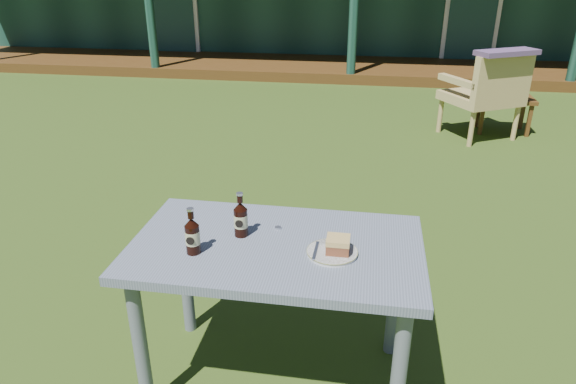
% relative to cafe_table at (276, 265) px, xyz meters
% --- Properties ---
extents(ground, '(80.00, 80.00, 0.00)m').
position_rel_cafe_table_xyz_m(ground, '(0.00, 1.60, -0.62)').
color(ground, '#334916').
extents(cafe_table, '(1.20, 0.70, 0.72)m').
position_rel_cafe_table_xyz_m(cafe_table, '(0.00, 0.00, 0.00)').
color(cafe_table, slate).
rests_on(cafe_table, ground).
extents(plate, '(0.20, 0.20, 0.01)m').
position_rel_cafe_table_xyz_m(plate, '(0.23, -0.04, 0.11)').
color(plate, silver).
rests_on(plate, cafe_table).
extents(cake_slice, '(0.09, 0.09, 0.06)m').
position_rel_cafe_table_xyz_m(cake_slice, '(0.26, -0.04, 0.15)').
color(cake_slice, brown).
rests_on(cake_slice, plate).
extents(fork, '(0.01, 0.14, 0.00)m').
position_rel_cafe_table_xyz_m(fork, '(0.17, -0.05, 0.12)').
color(fork, silver).
rests_on(fork, plate).
extents(cola_bottle_near, '(0.06, 0.06, 0.20)m').
position_rel_cafe_table_xyz_m(cola_bottle_near, '(-0.16, 0.05, 0.18)').
color(cola_bottle_near, black).
rests_on(cola_bottle_near, cafe_table).
extents(cola_bottle_far, '(0.06, 0.06, 0.20)m').
position_rel_cafe_table_xyz_m(cola_bottle_far, '(-0.31, -0.12, 0.18)').
color(cola_bottle_far, black).
rests_on(cola_bottle_far, cafe_table).
extents(bottle_cap, '(0.03, 0.03, 0.01)m').
position_rel_cafe_table_xyz_m(bottle_cap, '(-0.02, 0.13, 0.11)').
color(bottle_cap, silver).
rests_on(bottle_cap, cafe_table).
extents(armchair_left, '(0.92, 0.90, 0.93)m').
position_rel_cafe_table_xyz_m(armchair_left, '(1.56, 3.86, -0.10)').
color(armchair_left, tan).
rests_on(armchair_left, ground).
extents(floral_throw, '(0.68, 0.53, 0.05)m').
position_rel_cafe_table_xyz_m(floral_throw, '(1.65, 3.70, 0.33)').
color(floral_throw, '#543E61').
rests_on(floral_throw, armchair_left).
extents(side_table, '(0.60, 0.40, 0.40)m').
position_rel_cafe_table_xyz_m(side_table, '(1.83, 4.16, -0.28)').
color(side_table, '#492D11').
rests_on(side_table, ground).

